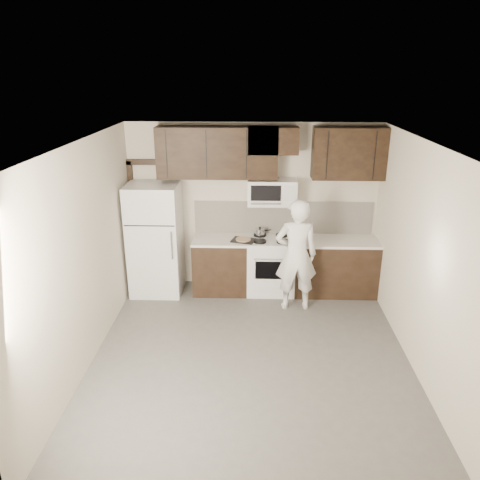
{
  "coord_description": "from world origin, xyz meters",
  "views": [
    {
      "loc": [
        0.03,
        -5.07,
        3.48
      ],
      "look_at": [
        -0.16,
        0.9,
        1.27
      ],
      "focal_mm": 35.0,
      "sensor_mm": 36.0,
      "label": 1
    }
  ],
  "objects_px": {
    "refrigerator": "(155,239)",
    "stove": "(271,265)",
    "microwave": "(272,192)",
    "person": "(296,255)"
  },
  "relations": [
    {
      "from": "refrigerator",
      "to": "stove",
      "type": "bearing_deg",
      "value": 1.51
    },
    {
      "from": "refrigerator",
      "to": "person",
      "type": "xyz_separation_m",
      "value": [
        2.21,
        -0.51,
        -0.04
      ]
    },
    {
      "from": "microwave",
      "to": "person",
      "type": "bearing_deg",
      "value": -62.16
    },
    {
      "from": "microwave",
      "to": "refrigerator",
      "type": "distance_m",
      "value": 2.0
    },
    {
      "from": "stove",
      "to": "person",
      "type": "height_order",
      "value": "person"
    },
    {
      "from": "refrigerator",
      "to": "person",
      "type": "bearing_deg",
      "value": -12.96
    },
    {
      "from": "microwave",
      "to": "refrigerator",
      "type": "height_order",
      "value": "microwave"
    },
    {
      "from": "microwave",
      "to": "refrigerator",
      "type": "bearing_deg",
      "value": -174.85
    },
    {
      "from": "stove",
      "to": "microwave",
      "type": "relative_size",
      "value": 1.24
    },
    {
      "from": "microwave",
      "to": "refrigerator",
      "type": "xyz_separation_m",
      "value": [
        -1.85,
        -0.17,
        -0.75
      ]
    }
  ]
}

